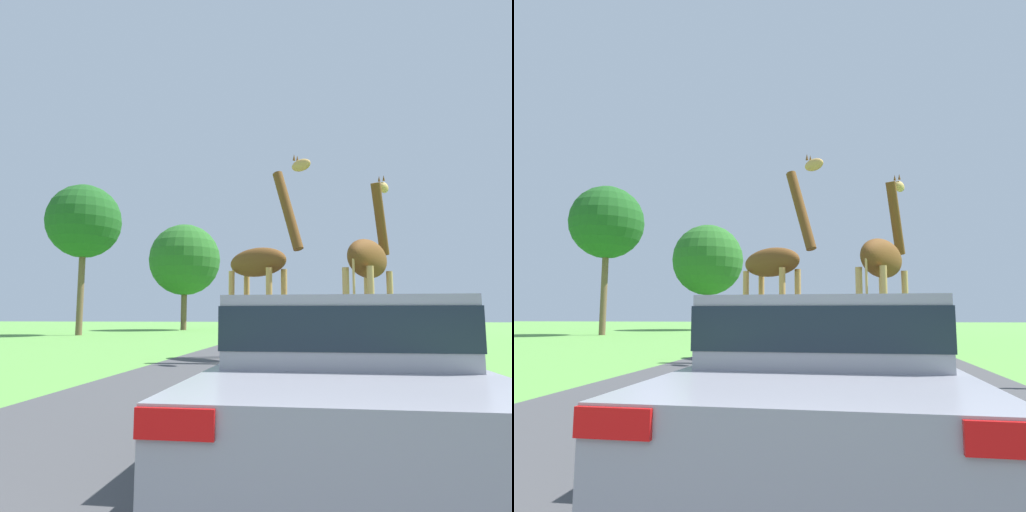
% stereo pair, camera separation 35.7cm
% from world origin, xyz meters
% --- Properties ---
extents(road, '(6.92, 120.00, 0.00)m').
position_xyz_m(road, '(0.00, 30.00, 0.00)').
color(road, '#424244').
rests_on(road, ground).
extents(giraffe_near_road, '(2.49, 1.97, 5.11)m').
position_xyz_m(giraffe_near_road, '(-1.14, 12.62, 2.44)').
color(giraffe_near_road, tan).
rests_on(giraffe_near_road, ground).
extents(giraffe_companion, '(1.66, 2.85, 5.05)m').
position_xyz_m(giraffe_companion, '(1.63, 12.65, 2.46)').
color(giraffe_companion, tan).
rests_on(giraffe_companion, ground).
extents(car_lead_maroon, '(1.80, 4.12, 1.24)m').
position_xyz_m(car_lead_maroon, '(0.51, 4.73, 0.66)').
color(car_lead_maroon, gray).
rests_on(car_lead_maroon, ground).
extents(car_queue_right, '(1.75, 4.37, 1.38)m').
position_xyz_m(car_queue_right, '(-1.10, 22.55, 0.75)').
color(car_queue_right, navy).
rests_on(car_queue_right, ground).
extents(car_queue_left, '(1.76, 4.01, 1.28)m').
position_xyz_m(car_queue_left, '(1.13, 31.10, 0.70)').
color(car_queue_left, maroon).
rests_on(car_queue_left, ground).
extents(tree_centre_back, '(4.26, 4.26, 8.66)m').
position_xyz_m(tree_centre_back, '(-13.11, 25.24, 6.50)').
color(tree_centre_back, brown).
rests_on(tree_centre_back, ground).
extents(tree_far_right, '(5.53, 5.53, 8.19)m').
position_xyz_m(tree_far_right, '(-10.02, 35.13, 5.41)').
color(tree_far_right, brown).
rests_on(tree_far_right, ground).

